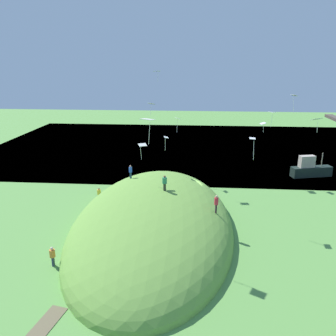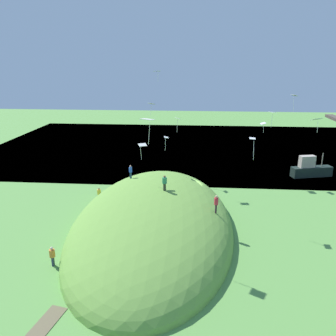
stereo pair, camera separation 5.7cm
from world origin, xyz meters
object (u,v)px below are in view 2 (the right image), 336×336
kite_2 (157,72)px  kite_3 (294,97)px  person_on_hilltop (216,202)px  kite_6 (147,120)px  kite_4 (166,138)px  mooring_post (149,181)px  kite_1 (317,120)px  kite_9 (152,104)px  kite_0 (272,113)px  kite_8 (178,119)px  person_near_shore (165,181)px  person_with_child (131,170)px  person_walking_path (52,254)px  person_watching_kites (99,193)px  kite_7 (263,124)px  boat_on_lake (310,169)px  kite_10 (253,140)px  kite_5 (142,146)px

kite_2 → kite_3: kite_2 is taller
person_on_hilltop → kite_6: 10.68m
kite_4 → mooring_post: kite_4 is taller
kite_1 → kite_6: kite_6 is taller
person_on_hilltop → kite_9: bearing=-164.9°
kite_0 → kite_8: kite_0 is taller
kite_6 → person_near_shore: bearing=169.4°
person_with_child → mooring_post: bearing=-78.7°
kite_9 → mooring_post: 10.73m
person_on_hilltop → kite_0: kite_0 is taller
person_walking_path → kite_4: bearing=-18.4°
person_walking_path → kite_4: size_ratio=0.96×
kite_3 → kite_4: (2.97, -16.02, -4.96)m
person_near_shore → person_watching_kites: person_near_shore is taller
person_near_shore → kite_9: kite_9 is taller
kite_3 → kite_1: bearing=11.6°
kite_7 → kite_4: bearing=-67.1°
person_with_child → kite_7: kite_7 is taller
boat_on_lake → kite_1: size_ratio=3.69×
person_near_shore → person_with_child: person_near_shore is taller
person_on_hilltop → kite_4: size_ratio=1.01×
kite_3 → kite_10: kite_3 is taller
kite_9 → boat_on_lake: bearing=95.2°
kite_1 → mooring_post: size_ratio=1.53×
kite_1 → kite_6: 20.93m
person_watching_kites → person_walking_path: bearing=-114.8°
person_with_child → kite_5: 5.51m
person_near_shore → person_watching_kites: (-5.29, -8.58, -3.61)m
person_on_hilltop → person_with_child: size_ratio=1.12×
person_walking_path → person_with_child: bearing=-9.4°
boat_on_lake → kite_4: 23.11m
kite_2 → kite_5: bearing=-2.3°
boat_on_lake → kite_9: bearing=-8.7°
person_watching_kites → kite_0: 25.66m
kite_6 → kite_2: bearing=-176.3°
kite_0 → kite_4: size_ratio=1.17×
person_near_shore → kite_10: 9.79m
kite_2 → kite_9: (-1.21, -0.93, -4.41)m
person_near_shore → kite_10: size_ratio=0.74×
person_walking_path → person_near_shore: bearing=-38.1°
kite_4 → kite_9: 7.19m
boat_on_lake → kite_6: 32.23m
kite_4 → kite_9: kite_9 is taller
kite_1 → kite_2: (-7.12, -18.73, 4.95)m
person_with_child → kite_9: bearing=-73.5°
person_with_child → kite_8: size_ratio=0.81×
boat_on_lake → person_with_child: size_ratio=3.77×
boat_on_lake → kite_0: kite_0 is taller
mooring_post → kite_2: bearing=155.6°
kite_7 → kite_5: bearing=-51.2°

